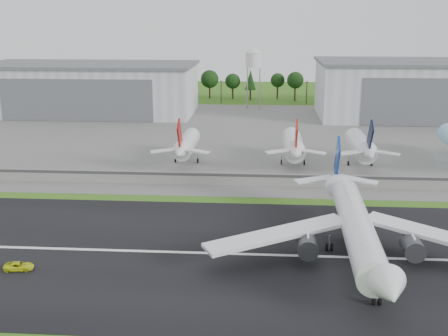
# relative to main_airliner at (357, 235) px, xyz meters

# --- Properties ---
(ground) EXTENTS (600.00, 600.00, 0.00)m
(ground) POSITION_rel_main_airliner_xyz_m (-18.03, -9.56, -4.89)
(ground) COLOR #2B5F16
(ground) RESTS_ON ground
(runway) EXTENTS (320.00, 60.00, 0.10)m
(runway) POSITION_rel_main_airliner_xyz_m (-18.03, 0.44, -4.84)
(runway) COLOR black
(runway) RESTS_ON ground
(runway_centerline) EXTENTS (220.00, 1.00, 0.02)m
(runway_centerline) POSITION_rel_main_airliner_xyz_m (-18.03, 0.44, -4.78)
(runway_centerline) COLOR white
(runway_centerline) RESTS_ON runway
(apron) EXTENTS (320.00, 150.00, 0.10)m
(apron) POSITION_rel_main_airliner_xyz_m (-18.03, 110.44, -4.84)
(apron) COLOR slate
(apron) RESTS_ON ground
(blast_fence) EXTENTS (240.00, 0.61, 3.50)m
(blast_fence) POSITION_rel_main_airliner_xyz_m (-18.03, 45.42, -3.09)
(blast_fence) COLOR gray
(blast_fence) RESTS_ON ground
(hangar_west) EXTENTS (97.00, 44.00, 23.20)m
(hangar_west) POSITION_rel_main_airliner_xyz_m (-98.03, 155.35, 6.74)
(hangar_west) COLOR silver
(hangar_west) RESTS_ON ground
(hangar_east) EXTENTS (102.00, 47.00, 25.20)m
(hangar_east) POSITION_rel_main_airliner_xyz_m (56.97, 155.35, 7.73)
(hangar_east) COLOR silver
(hangar_east) RESTS_ON ground
(water_tower) EXTENTS (8.40, 8.40, 29.40)m
(water_tower) POSITION_rel_main_airliner_xyz_m (-23.03, 175.44, 19.66)
(water_tower) COLOR #99999E
(water_tower) RESTS_ON ground
(utility_poles) EXTENTS (230.00, 3.00, 12.00)m
(utility_poles) POSITION_rel_main_airliner_xyz_m (-18.03, 190.44, -4.89)
(utility_poles) COLOR black
(utility_poles) RESTS_ON ground
(treeline) EXTENTS (320.00, 16.00, 22.00)m
(treeline) POSITION_rel_main_airliner_xyz_m (-18.03, 205.44, -4.89)
(treeline) COLOR black
(treeline) RESTS_ON ground
(main_airliner) EXTENTS (57.26, 59.15, 18.17)m
(main_airliner) POSITION_rel_main_airliner_xyz_m (0.00, 0.00, 0.00)
(main_airliner) COLOR white
(main_airliner) RESTS_ON runway
(ground_vehicle) EXTENTS (5.57, 3.17, 1.47)m
(ground_vehicle) POSITION_rel_main_airliner_xyz_m (-61.45, -9.30, -4.06)
(ground_vehicle) COLOR #CDD819
(ground_vehicle) RESTS_ON runway
(parked_jet_red_a) EXTENTS (7.36, 31.29, 16.50)m
(parked_jet_red_a) POSITION_rel_main_airliner_xyz_m (-41.53, 66.97, 1.11)
(parked_jet_red_a) COLOR white
(parked_jet_red_a) RESTS_ON ground
(parked_jet_red_b) EXTENTS (7.36, 31.29, 16.84)m
(parked_jet_red_b) POSITION_rel_main_airliner_xyz_m (-8.62, 67.02, 1.43)
(parked_jet_red_b) COLOR white
(parked_jet_red_b) RESTS_ON ground
(parked_jet_navy) EXTENTS (7.36, 31.29, 16.86)m
(parked_jet_navy) POSITION_rel_main_airliner_xyz_m (11.73, 67.02, 1.45)
(parked_jet_navy) COLOR silver
(parked_jet_navy) RESTS_ON ground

